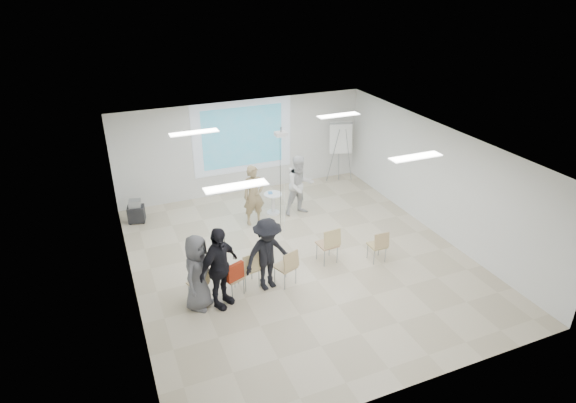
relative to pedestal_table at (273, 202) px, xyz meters
name	(u,v)px	position (x,y,z in m)	size (l,w,h in m)	color
floor	(300,260)	(-0.27, -2.61, -0.42)	(8.00, 9.00, 0.10)	beige
ceiling	(302,144)	(-0.27, -2.61, 2.68)	(8.00, 9.00, 0.10)	white
wall_back	(243,147)	(-0.27, 1.94, 1.13)	(8.00, 0.10, 3.00)	silver
wall_left	(124,239)	(-4.32, -2.61, 1.13)	(0.10, 9.00, 3.00)	silver
wall_right	(439,180)	(3.78, -2.61, 1.13)	(0.10, 9.00, 3.00)	silver
projection_halo	(243,137)	(-0.27, 1.88, 1.48)	(3.20, 0.01, 2.30)	silver
projection_image	(243,137)	(-0.27, 1.86, 1.48)	(2.60, 0.01, 1.90)	teal
pedestal_table	(273,202)	(0.00, 0.00, 0.00)	(0.64, 0.64, 0.66)	white
player_left	(254,192)	(-0.70, -0.36, 0.62)	(0.72, 0.49, 1.98)	#9E8861
player_right	(300,183)	(0.73, -0.31, 0.63)	(0.96, 0.77, 2.00)	silver
controller_left	(257,177)	(-0.52, -0.11, 0.94)	(0.04, 0.13, 0.04)	white
controller_right	(291,169)	(0.55, -0.06, 0.98)	(0.04, 0.13, 0.04)	white
chair_far_left	(199,282)	(-2.97, -3.26, 0.11)	(0.50, 0.52, 0.80)	tan
chair_left_mid	(235,276)	(-2.21, -3.42, 0.15)	(0.54, 0.55, 0.87)	tan
chair_left_inner	(250,267)	(-1.80, -3.25, 0.18)	(0.51, 0.53, 0.93)	tan
chair_center	(288,265)	(-0.99, -3.50, 0.18)	(0.56, 0.58, 0.92)	tan
chair_right_inner	(329,243)	(0.31, -3.04, 0.21)	(0.49, 0.52, 0.98)	tan
chair_right_far	(379,244)	(1.46, -3.46, 0.14)	(0.41, 0.44, 0.86)	tan
red_jacket	(235,272)	(-2.23, -3.57, 0.35)	(0.41, 0.09, 0.39)	#A32B14
laptop	(248,266)	(-1.82, -3.15, 0.13)	(0.34, 0.25, 0.03)	black
audience_left	(219,263)	(-2.59, -3.62, 0.71)	(1.25, 0.75, 2.16)	black
audience_mid	(268,250)	(-1.43, -3.41, 0.62)	(1.28, 0.70, 1.98)	black
audience_outer	(197,268)	(-3.03, -3.48, 0.60)	(0.94, 0.62, 1.93)	slate
flipchart_easel	(341,138)	(2.98, 1.44, 1.15)	(0.86, 0.67, 2.05)	gray
av_cart	(136,212)	(-3.82, 1.01, -0.05)	(0.53, 0.46, 0.69)	black
ceiling_projector	(281,139)	(-0.17, -1.12, 2.32)	(0.30, 0.25, 3.00)	white
fluor_panel_nw	(194,133)	(-2.27, -0.61, 2.60)	(1.20, 0.30, 0.02)	white
fluor_panel_ne	(338,115)	(1.73, -0.61, 2.60)	(1.20, 0.30, 0.02)	white
fluor_panel_sw	(236,186)	(-2.27, -4.11, 2.60)	(1.20, 0.30, 0.02)	white
fluor_panel_se	(416,157)	(1.73, -4.11, 2.60)	(1.20, 0.30, 0.02)	white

